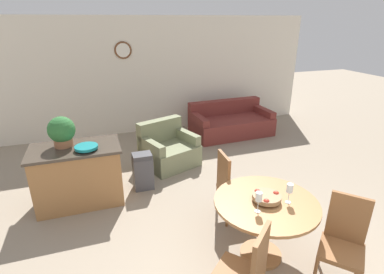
% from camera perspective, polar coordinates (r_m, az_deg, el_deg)
% --- Properties ---
extents(wall_back, '(8.00, 0.09, 2.70)m').
position_cam_1_polar(wall_back, '(7.35, -7.41, 11.49)').
color(wall_back, silver).
rests_on(wall_back, ground_plane).
extents(dining_table, '(1.15, 1.15, 0.76)m').
position_cam_1_polar(dining_table, '(3.55, 13.71, -14.09)').
color(dining_table, '#9E6B3D').
rests_on(dining_table, ground_plane).
extents(dining_chair_near_left, '(0.59, 0.59, 0.98)m').
position_cam_1_polar(dining_chair_near_left, '(2.98, 10.33, -23.71)').
color(dining_chair_near_left, brown).
rests_on(dining_chair_near_left, ground_plane).
extents(dining_chair_near_right, '(0.59, 0.59, 0.98)m').
position_cam_1_polar(dining_chair_near_right, '(3.59, 26.93, -16.90)').
color(dining_chair_near_right, brown).
rests_on(dining_chair_near_right, ground_plane).
extents(dining_chair_far_side, '(0.44, 0.44, 0.98)m').
position_cam_1_polar(dining_chair_far_side, '(4.16, 7.32, -8.94)').
color(dining_chair_far_side, brown).
rests_on(dining_chair_far_side, ground_plane).
extents(fruit_bowl, '(0.31, 0.31, 0.10)m').
position_cam_1_polar(fruit_bowl, '(3.43, 14.03, -11.02)').
color(fruit_bowl, olive).
rests_on(fruit_bowl, dining_table).
extents(wine_glass_left, '(0.07, 0.07, 0.23)m').
position_cam_1_polar(wine_glass_left, '(3.18, 12.60, -11.17)').
color(wine_glass_left, silver).
rests_on(wine_glass_left, dining_table).
extents(wine_glass_right, '(0.07, 0.07, 0.23)m').
position_cam_1_polar(wine_glass_right, '(3.41, 18.12, -9.38)').
color(wine_glass_right, silver).
rests_on(wine_glass_right, dining_table).
extents(kitchen_island, '(1.26, 0.72, 0.91)m').
position_cam_1_polar(kitchen_island, '(4.79, -20.79, -6.79)').
color(kitchen_island, '#9E6B3D').
rests_on(kitchen_island, ground_plane).
extents(teal_bowl, '(0.32, 0.32, 0.06)m').
position_cam_1_polar(teal_bowl, '(4.44, -19.49, -1.85)').
color(teal_bowl, '#147A7F').
rests_on(teal_bowl, kitchen_island).
extents(potted_plant, '(0.38, 0.38, 0.44)m').
position_cam_1_polar(potted_plant, '(4.63, -23.58, 1.03)').
color(potted_plant, '#A36642').
rests_on(potted_plant, kitchen_island).
extents(trash_bin, '(0.31, 0.25, 0.61)m').
position_cam_1_polar(trash_bin, '(4.98, -9.33, -6.45)').
color(trash_bin, '#47474C').
rests_on(trash_bin, ground_plane).
extents(couch, '(1.91, 1.07, 0.76)m').
position_cam_1_polar(couch, '(7.31, 7.32, 2.66)').
color(couch, maroon).
rests_on(couch, ground_plane).
extents(armchair, '(1.15, 1.10, 0.82)m').
position_cam_1_polar(armchair, '(5.74, -4.55, -2.52)').
color(armchair, '#7A7F5B').
rests_on(armchair, ground_plane).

